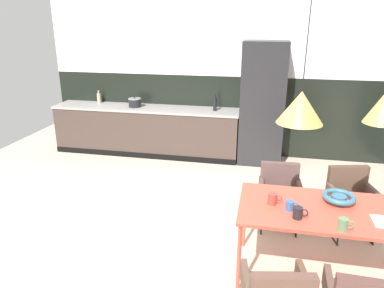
{
  "coord_description": "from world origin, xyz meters",
  "views": [
    {
      "loc": [
        0.61,
        -3.16,
        2.37
      ],
      "look_at": [
        -0.26,
        0.98,
        0.91
      ],
      "focal_mm": 33.36,
      "sensor_mm": 36.0,
      "label": 1
    }
  ],
  "objects_px": {
    "mug_tall_blue": "(290,206)",
    "bottle_vinegar_dark": "(215,104)",
    "dining_table": "(326,214)",
    "mug_white_ceramic": "(298,213)",
    "armchair_far_side": "(351,193)",
    "fruit_bowl": "(339,197)",
    "bottle_oil_tall": "(99,98)",
    "pendant_lamp_over_table_near": "(301,107)",
    "refrigerator_column": "(262,104)",
    "mug_dark_espresso": "(273,199)",
    "pendant_lamp_over_table_far": "(383,108)",
    "armchair_facing_counter": "(280,188)",
    "cooking_pot": "(135,103)",
    "mug_short_terracotta": "(343,225)"
  },
  "relations": [
    {
      "from": "armchair_far_side",
      "to": "pendant_lamp_over_table_near",
      "type": "distance_m",
      "value": 1.66
    },
    {
      "from": "bottle_oil_tall",
      "to": "refrigerator_column",
      "type": "bearing_deg",
      "value": -3.3
    },
    {
      "from": "dining_table",
      "to": "bottle_vinegar_dark",
      "type": "distance_m",
      "value": 3.36
    },
    {
      "from": "armchair_far_side",
      "to": "pendant_lamp_over_table_near",
      "type": "relative_size",
      "value": 0.61
    },
    {
      "from": "fruit_bowl",
      "to": "bottle_oil_tall",
      "type": "height_order",
      "value": "bottle_oil_tall"
    },
    {
      "from": "dining_table",
      "to": "armchair_far_side",
      "type": "height_order",
      "value": "armchair_far_side"
    },
    {
      "from": "cooking_pot",
      "to": "dining_table",
      "type": "bearing_deg",
      "value": -45.48
    },
    {
      "from": "dining_table",
      "to": "mug_white_ceramic",
      "type": "relative_size",
      "value": 12.04
    },
    {
      "from": "mug_white_ceramic",
      "to": "mug_short_terracotta",
      "type": "relative_size",
      "value": 1.05
    },
    {
      "from": "mug_white_ceramic",
      "to": "bottle_vinegar_dark",
      "type": "distance_m",
      "value": 3.45
    },
    {
      "from": "mug_tall_blue",
      "to": "bottle_vinegar_dark",
      "type": "distance_m",
      "value": 3.3
    },
    {
      "from": "fruit_bowl",
      "to": "dining_table",
      "type": "bearing_deg",
      "value": -130.64
    },
    {
      "from": "refrigerator_column",
      "to": "armchair_facing_counter",
      "type": "bearing_deg",
      "value": -82.29
    },
    {
      "from": "dining_table",
      "to": "armchair_far_side",
      "type": "relative_size",
      "value": 1.98
    },
    {
      "from": "armchair_far_side",
      "to": "armchair_facing_counter",
      "type": "bearing_deg",
      "value": -14.39
    },
    {
      "from": "pendant_lamp_over_table_far",
      "to": "cooking_pot",
      "type": "bearing_deg",
      "value": 137.08
    },
    {
      "from": "bottle_oil_tall",
      "to": "pendant_lamp_over_table_far",
      "type": "bearing_deg",
      "value": -38.44
    },
    {
      "from": "mug_dark_espresso",
      "to": "mug_tall_blue",
      "type": "bearing_deg",
      "value": -28.41
    },
    {
      "from": "armchair_facing_counter",
      "to": "bottle_vinegar_dark",
      "type": "relative_size",
      "value": 2.62
    },
    {
      "from": "armchair_facing_counter",
      "to": "fruit_bowl",
      "type": "bearing_deg",
      "value": 119.47
    },
    {
      "from": "mug_white_ceramic",
      "to": "bottle_oil_tall",
      "type": "bearing_deg",
      "value": 135.61
    },
    {
      "from": "bottle_vinegar_dark",
      "to": "mug_white_ceramic",
      "type": "bearing_deg",
      "value": -69.61
    },
    {
      "from": "mug_white_ceramic",
      "to": "fruit_bowl",
      "type": "bearing_deg",
      "value": 43.19
    },
    {
      "from": "dining_table",
      "to": "pendant_lamp_over_table_far",
      "type": "xyz_separation_m",
      "value": [
        0.31,
        -0.04,
        1.01
      ]
    },
    {
      "from": "fruit_bowl",
      "to": "mug_short_terracotta",
      "type": "distance_m",
      "value": 0.49
    },
    {
      "from": "dining_table",
      "to": "pendant_lamp_over_table_far",
      "type": "distance_m",
      "value": 1.06
    },
    {
      "from": "refrigerator_column",
      "to": "mug_white_ceramic",
      "type": "distance_m",
      "value": 3.25
    },
    {
      "from": "bottle_oil_tall",
      "to": "pendant_lamp_over_table_far",
      "type": "height_order",
      "value": "pendant_lamp_over_table_far"
    },
    {
      "from": "mug_tall_blue",
      "to": "cooking_pot",
      "type": "xyz_separation_m",
      "value": [
        -2.62,
        3.08,
        0.16
      ]
    },
    {
      "from": "mug_tall_blue",
      "to": "refrigerator_column",
      "type": "bearing_deg",
      "value": 96.05
    },
    {
      "from": "dining_table",
      "to": "mug_white_ceramic",
      "type": "xyz_separation_m",
      "value": [
        -0.27,
        -0.22,
        0.1
      ]
    },
    {
      "from": "dining_table",
      "to": "mug_dark_espresso",
      "type": "xyz_separation_m",
      "value": [
        -0.48,
        -0.0,
        0.1
      ]
    },
    {
      "from": "mug_dark_espresso",
      "to": "bottle_oil_tall",
      "type": "distance_m",
      "value": 4.56
    },
    {
      "from": "mug_white_ceramic",
      "to": "mug_dark_espresso",
      "type": "relative_size",
      "value": 1.0
    },
    {
      "from": "mug_short_terracotta",
      "to": "bottle_oil_tall",
      "type": "relative_size",
      "value": 0.52
    },
    {
      "from": "armchair_facing_counter",
      "to": "dining_table",
      "type": "bearing_deg",
      "value": 108.59
    },
    {
      "from": "dining_table",
      "to": "armchair_facing_counter",
      "type": "height_order",
      "value": "armchair_facing_counter"
    },
    {
      "from": "pendant_lamp_over_table_near",
      "to": "pendant_lamp_over_table_far",
      "type": "height_order",
      "value": "same"
    },
    {
      "from": "fruit_bowl",
      "to": "mug_dark_espresso",
      "type": "xyz_separation_m",
      "value": [
        -0.61,
        -0.15,
        -0.0
      ]
    },
    {
      "from": "dining_table",
      "to": "bottle_oil_tall",
      "type": "relative_size",
      "value": 6.6
    },
    {
      "from": "mug_white_ceramic",
      "to": "bottle_oil_tall",
      "type": "distance_m",
      "value": 4.86
    },
    {
      "from": "dining_table",
      "to": "cooking_pot",
      "type": "height_order",
      "value": "cooking_pot"
    },
    {
      "from": "armchair_facing_counter",
      "to": "bottle_vinegar_dark",
      "type": "xyz_separation_m",
      "value": [
        -1.09,
        2.08,
        0.52
      ]
    },
    {
      "from": "bottle_oil_tall",
      "to": "pendant_lamp_over_table_near",
      "type": "xyz_separation_m",
      "value": [
        3.42,
        -3.18,
        0.71
      ]
    },
    {
      "from": "pendant_lamp_over_table_near",
      "to": "mug_white_ceramic",
      "type": "bearing_deg",
      "value": -77.66
    },
    {
      "from": "bottle_vinegar_dark",
      "to": "pendant_lamp_over_table_near",
      "type": "bearing_deg",
      "value": -69.04
    },
    {
      "from": "pendant_lamp_over_table_far",
      "to": "armchair_facing_counter",
      "type": "bearing_deg",
      "value": 125.48
    },
    {
      "from": "bottle_oil_tall",
      "to": "pendant_lamp_over_table_near",
      "type": "distance_m",
      "value": 4.73
    },
    {
      "from": "armchair_facing_counter",
      "to": "mug_white_ceramic",
      "type": "distance_m",
      "value": 1.19
    },
    {
      "from": "mug_dark_espresso",
      "to": "pendant_lamp_over_table_far",
      "type": "bearing_deg",
      "value": -2.38
    }
  ]
}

